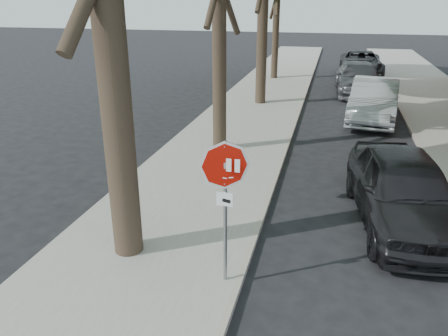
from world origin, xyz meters
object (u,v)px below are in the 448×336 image
Objects in this scene: car_b at (374,100)px; car_c at (358,78)px; car_a at (403,189)px; car_d at (361,64)px; stop_sign at (225,186)px.

car_b reaches higher than car_c.
car_b reaches higher than car_a.
car_a reaches higher than car_d.
stop_sign is 18.23m from car_c.
car_d is at bearing 82.85° from car_a.
car_a is 0.95× the size of car_b.
car_c is 5.83m from car_d.
stop_sign is 0.53× the size of car_a.
car_a is 0.87× the size of car_d.
car_b reaches higher than car_d.
car_d is at bearing 96.59° from car_b.
car_a is at bearing -90.77° from car_d.
stop_sign is at bearing -142.82° from car_a.
stop_sign is 0.51× the size of car_b.
stop_sign is 12.86m from car_b.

